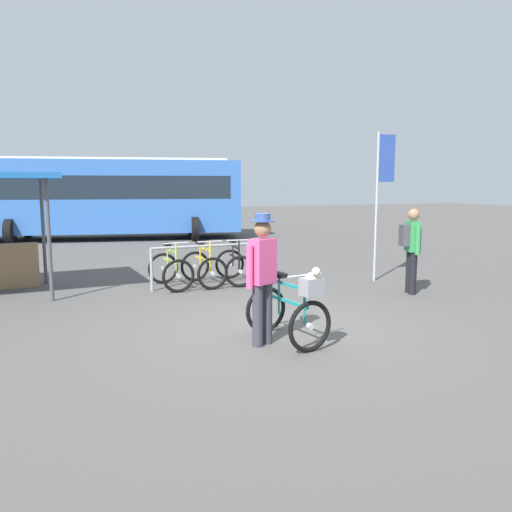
% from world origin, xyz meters
% --- Properties ---
extents(ground_plane, '(80.00, 80.00, 0.00)m').
position_xyz_m(ground_plane, '(0.00, 0.00, 0.00)').
color(ground_plane, '#514F4C').
extents(bike_rack_rail, '(2.51, 0.14, 0.88)m').
position_xyz_m(bike_rack_rail, '(0.04, 3.30, 0.64)').
color(bike_rack_rail, '#99999E').
rests_on(bike_rack_rail, ground).
extents(racked_bike_lime, '(0.77, 1.15, 0.97)m').
position_xyz_m(racked_bike_lime, '(-0.77, 3.45, 0.37)').
color(racked_bike_lime, black).
rests_on(racked_bike_lime, ground).
extents(racked_bike_yellow, '(0.76, 1.15, 0.97)m').
position_xyz_m(racked_bike_yellow, '(-0.07, 3.48, 0.37)').
color(racked_bike_yellow, black).
rests_on(racked_bike_yellow, ground).
extents(racked_bike_black, '(0.77, 1.15, 0.97)m').
position_xyz_m(racked_bike_black, '(0.63, 3.50, 0.37)').
color(racked_bike_black, black).
rests_on(racked_bike_black, ground).
extents(featured_bicycle, '(0.84, 1.25, 1.09)m').
position_xyz_m(featured_bicycle, '(-0.03, -0.76, 0.49)').
color(featured_bicycle, black).
rests_on(featured_bicycle, ground).
extents(person_with_featured_bike, '(0.49, 0.33, 1.72)m').
position_xyz_m(person_with_featured_bike, '(-0.41, -0.65, 0.95)').
color(person_with_featured_bike, '#383842').
rests_on(person_with_featured_bike, ground).
extents(pedestrian_with_backpack, '(0.41, 0.51, 1.64)m').
position_xyz_m(pedestrian_with_backpack, '(3.43, 1.26, 0.94)').
color(pedestrian_with_backpack, black).
rests_on(pedestrian_with_backpack, ground).
extents(bus_distant, '(10.29, 4.60, 3.08)m').
position_xyz_m(bus_distant, '(-1.07, 13.67, 1.74)').
color(bus_distant, '#3366B7').
rests_on(bus_distant, ground).
extents(banner_flag, '(0.45, 0.05, 3.20)m').
position_xyz_m(banner_flag, '(3.70, 2.63, 2.23)').
color(banner_flag, '#B2B2B7').
rests_on(banner_flag, ground).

